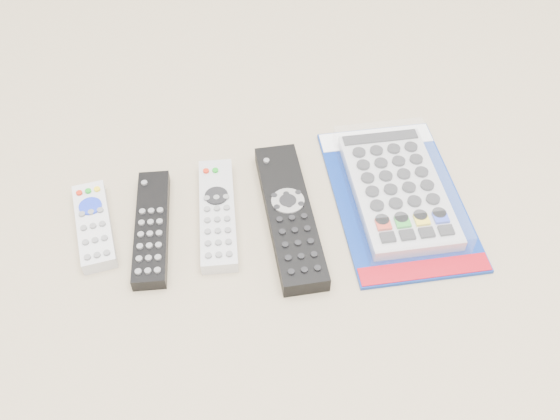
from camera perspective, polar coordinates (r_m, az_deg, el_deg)
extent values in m
plane|color=tan|center=(0.87, -2.52, -2.33)|extent=(5.00, 5.00, 0.00)
cube|color=#BCBCBF|center=(0.91, -16.63, -1.35)|extent=(0.05, 0.15, 0.02)
cylinder|color=#1A31CA|center=(0.92, -16.96, 0.35)|extent=(0.03, 0.03, 0.00)
cube|color=black|center=(0.89, -11.63, -1.53)|extent=(0.08, 0.20, 0.02)
cube|color=silver|center=(0.89, -5.74, -0.30)|extent=(0.08, 0.20, 0.02)
cylinder|color=black|center=(0.90, -5.84, 1.31)|extent=(0.04, 0.04, 0.00)
cube|color=black|center=(0.88, 0.86, -0.38)|extent=(0.09, 0.26, 0.02)
cylinder|color=silver|center=(0.88, 0.72, 0.83)|extent=(0.05, 0.05, 0.00)
cube|color=navy|center=(0.93, 10.65, 1.14)|extent=(0.21, 0.32, 0.01)
cube|color=white|center=(1.01, 8.75, 6.53)|extent=(0.18, 0.06, 0.00)
cube|color=maroon|center=(0.85, 13.09, -5.30)|extent=(0.18, 0.05, 0.00)
cube|color=silver|center=(0.92, 10.68, 1.83)|extent=(0.15, 0.24, 0.02)
cube|color=white|center=(0.92, 10.75, 2.17)|extent=(0.17, 0.26, 0.03)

